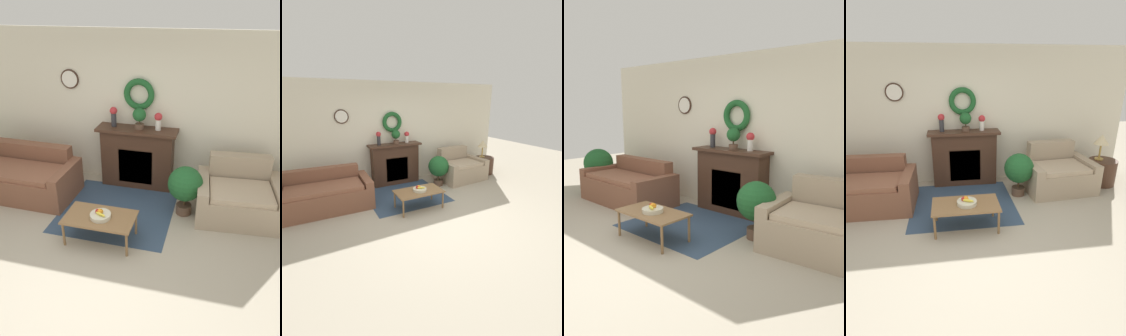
% 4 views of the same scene
% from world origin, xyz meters
% --- Properties ---
extents(ground_plane, '(16.00, 16.00, 0.00)m').
position_xyz_m(ground_plane, '(0.00, 0.00, 0.00)').
color(ground_plane, '#ADA38E').
extents(floor_rug, '(1.80, 1.67, 0.01)m').
position_xyz_m(floor_rug, '(-0.16, 1.31, 0.00)').
color(floor_rug, '#334760').
rests_on(floor_rug, ground_plane).
extents(wall_back, '(6.80, 0.17, 2.70)m').
position_xyz_m(wall_back, '(-0.00, 2.44, 1.36)').
color(wall_back, beige).
rests_on(wall_back, ground_plane).
extents(fireplace, '(1.41, 0.41, 1.11)m').
position_xyz_m(fireplace, '(-0.06, 2.23, 0.56)').
color(fireplace, '#42281C').
rests_on(fireplace, ground_plane).
extents(couch_left, '(1.91, 0.99, 0.81)m').
position_xyz_m(couch_left, '(-1.94, 1.46, 0.31)').
color(couch_left, brown).
rests_on(couch_left, ground_plane).
extents(loveseat_right, '(1.37, 1.08, 0.89)m').
position_xyz_m(loveseat_right, '(1.72, 1.70, 0.32)').
color(loveseat_right, tan).
rests_on(loveseat_right, ground_plane).
extents(coffee_table, '(0.99, 0.57, 0.40)m').
position_xyz_m(coffee_table, '(-0.16, 0.56, 0.36)').
color(coffee_table, olive).
rests_on(coffee_table, ground_plane).
extents(fruit_bowl, '(0.29, 0.29, 0.12)m').
position_xyz_m(fruit_bowl, '(-0.15, 0.55, 0.44)').
color(fruit_bowl, beige).
rests_on(fruit_bowl, coffee_table).
extents(side_table_by_loveseat, '(0.56, 0.56, 0.52)m').
position_xyz_m(side_table_by_loveseat, '(2.74, 1.78, 0.26)').
color(side_table_by_loveseat, '#42281C').
rests_on(side_table_by_loveseat, ground_plane).
extents(table_lamp, '(0.29, 0.29, 0.52)m').
position_xyz_m(table_lamp, '(2.67, 1.83, 0.92)').
color(table_lamp, '#B28E42').
rests_on(table_lamp, side_table_by_loveseat).
extents(vase_on_mantel_left, '(0.13, 0.13, 0.34)m').
position_xyz_m(vase_on_mantel_left, '(-0.48, 2.24, 1.31)').
color(vase_on_mantel_left, '#2D2D33').
rests_on(vase_on_mantel_left, fireplace).
extents(vase_on_mantel_right, '(0.13, 0.13, 0.30)m').
position_xyz_m(vase_on_mantel_right, '(0.30, 2.24, 1.29)').
color(vase_on_mantel_right, silver).
rests_on(vase_on_mantel_right, fireplace).
extents(potted_plant_on_mantel, '(0.23, 0.23, 0.37)m').
position_xyz_m(potted_plant_on_mantel, '(-0.02, 2.22, 1.33)').
color(potted_plant_on_mantel, brown).
rests_on(potted_plant_on_mantel, fireplace).
extents(potted_plant_floor_by_loveseat, '(0.55, 0.55, 0.82)m').
position_xyz_m(potted_plant_floor_by_loveseat, '(0.90, 1.51, 0.52)').
color(potted_plant_floor_by_loveseat, brown).
rests_on(potted_plant_floor_by_loveseat, ground_plane).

